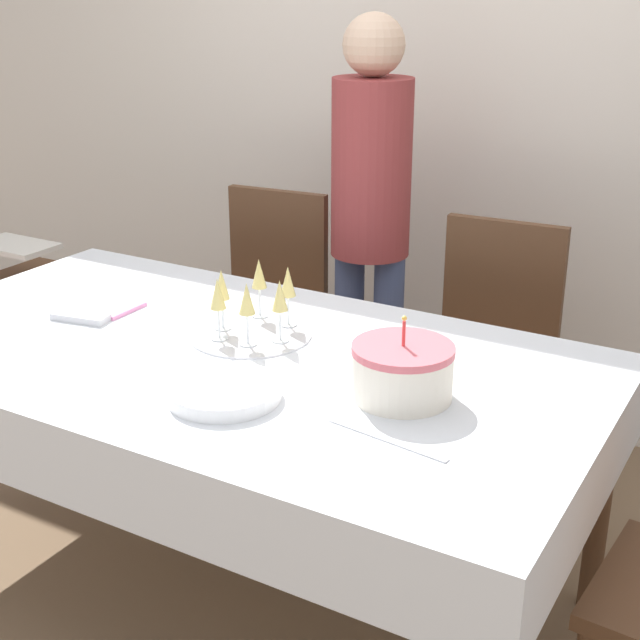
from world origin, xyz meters
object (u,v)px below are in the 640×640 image
object	(u,v)px
dining_chair_far_left	(266,309)
person_standing	(371,203)
champagne_tray	(252,308)
high_chair	(36,292)
plate_stack_main	(224,391)
birthday_cake	(402,371)
dining_chair_far_right	(489,356)

from	to	relation	value
dining_chair_far_left	person_standing	bearing A→B (deg)	20.20
person_standing	dining_chair_far_left	bearing A→B (deg)	-159.80
champagne_tray	high_chair	size ratio (longest dim) A/B	0.48
person_standing	high_chair	world-z (taller)	person_standing
champagne_tray	plate_stack_main	world-z (taller)	champagne_tray
dining_chair_far_left	champagne_tray	bearing A→B (deg)	-58.71
plate_stack_main	high_chair	distance (m)	1.89
person_standing	high_chair	distance (m)	1.50
plate_stack_main	champagne_tray	bearing A→B (deg)	114.83
champagne_tray	high_chair	bearing A→B (deg)	159.80
high_chair	dining_chair_far_left	bearing A→B (deg)	10.28
champagne_tray	dining_chair_far_left	bearing A→B (deg)	121.29
person_standing	champagne_tray	bearing A→B (deg)	-85.03
person_standing	high_chair	size ratio (longest dim) A/B	2.25
birthday_cake	plate_stack_main	bearing A→B (deg)	-148.80
dining_chair_far_left	champagne_tray	xyz separation A→B (m)	(0.44, -0.72, 0.32)
high_chair	dining_chair_far_right	bearing A→B (deg)	5.57
champagne_tray	person_standing	distance (m)	0.87
birthday_cake	high_chair	size ratio (longest dim) A/B	0.34
high_chair	plate_stack_main	bearing A→B (deg)	-28.96
dining_chair_far_left	high_chair	xyz separation A→B (m)	(-1.02, -0.19, -0.05)
person_standing	birthday_cake	bearing A→B (deg)	-59.10
dining_chair_far_left	plate_stack_main	world-z (taller)	dining_chair_far_left
dining_chair_far_left	high_chair	world-z (taller)	dining_chair_far_left
dining_chair_far_left	plate_stack_main	size ratio (longest dim) A/B	3.58
birthday_cake	high_chair	bearing A→B (deg)	160.98
champagne_tray	birthday_cake	bearing A→B (deg)	-15.66
high_chair	person_standing	bearing A→B (deg)	12.98
dining_chair_far_right	champagne_tray	xyz separation A→B (m)	(-0.44, -0.72, 0.32)
birthday_cake	champagne_tray	world-z (taller)	birthday_cake
birthday_cake	champagne_tray	bearing A→B (deg)	164.34
birthday_cake	plate_stack_main	distance (m)	0.42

